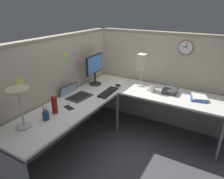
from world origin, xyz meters
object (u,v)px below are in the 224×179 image
coffee_mug (152,89)px  desk_lamp_paper (142,63)px  laptop (75,94)px  pen_cup (46,115)px  thermos_flask (54,105)px  wall_clock (186,47)px  office_phone (170,91)px  monitor (95,67)px  desk_lamp_dome (19,96)px  cell_phone (69,108)px  book_stack (199,97)px  computer_mouse (118,85)px  keyboard (108,92)px

coffee_mug → desk_lamp_paper: bearing=62.5°
laptop → pen_cup: size_ratio=2.25×
thermos_flask → desk_lamp_paper: 1.50m
laptop → wall_clock: bearing=-49.0°
office_phone → wall_clock: 0.69m
pen_cup → monitor: bearing=7.1°
desk_lamp_dome → thermos_flask: 0.47m
thermos_flask → coffee_mug: 1.48m
thermos_flask → wall_clock: wall_clock is taller
desk_lamp_dome → wall_clock: wall_clock is taller
thermos_flask → office_phone: thermos_flask is taller
cell_phone → book_stack: book_stack is taller
monitor → laptop: monitor is taller
computer_mouse → office_phone: office_phone is taller
monitor → coffee_mug: monitor is taller
desk_lamp_paper → desk_lamp_dome: bearing=160.4°
monitor → keyboard: bearing=-118.6°
office_phone → desk_lamp_paper: size_ratio=0.39×
keyboard → office_phone: (0.46, -0.81, 0.03)m
office_phone → book_stack: size_ratio=0.63×
book_stack → coffee_mug: coffee_mug is taller
office_phone → thermos_flask: bearing=141.1°
monitor → pen_cup: size_ratio=2.78×
cell_phone → thermos_flask: bearing=-177.8°
office_phone → coffee_mug: (-0.08, 0.26, 0.01)m
office_phone → desk_lamp_paper: (0.05, 0.50, 0.35)m
desk_lamp_dome → cell_phone: (0.58, -0.13, -0.36)m
keyboard → cell_phone: bearing=161.4°
coffee_mug → book_stack: bearing=-81.9°
keyboard → book_stack: 1.31m
monitor → desk_lamp_paper: 0.76m
desk_lamp_dome → book_stack: desk_lamp_dome is taller
thermos_flask → office_phone: size_ratio=1.07×
desk_lamp_paper → wall_clock: 0.69m
computer_mouse → cell_phone: computer_mouse is taller
keyboard → desk_lamp_dome: bearing=162.9°
laptop → cell_phone: bearing=-151.6°
pen_cup → book_stack: 2.08m
computer_mouse → coffee_mug: bearing=-84.0°
monitor → computer_mouse: 0.48m
monitor → pen_cup: bearing=-172.9°
keyboard → coffee_mug: size_ratio=4.48×
pen_cup → coffee_mug: size_ratio=1.88×
laptop → coffee_mug: bearing=-52.4°
cell_phone → office_phone: size_ratio=0.70×
keyboard → coffee_mug: bearing=-58.3°
laptop → pen_cup: bearing=-167.9°
pen_cup → office_phone: (1.48, -1.04, -0.02)m
monitor → laptop: 0.60m
office_phone → book_stack: 0.40m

